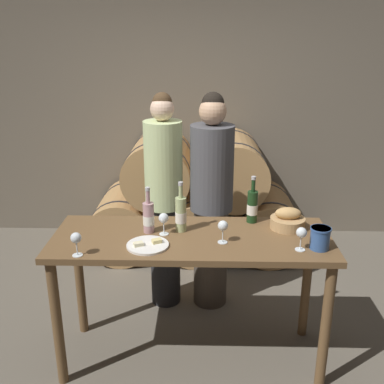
# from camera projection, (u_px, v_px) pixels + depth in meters

# --- Properties ---
(ground_plane) EXTENTS (10.00, 10.00, 0.00)m
(ground_plane) POSITION_uv_depth(u_px,v_px,m) (192.00, 355.00, 3.13)
(ground_plane) COLOR #665E51
(stone_wall_back) EXTENTS (10.00, 0.12, 3.20)m
(stone_wall_back) POSITION_uv_depth(u_px,v_px,m) (197.00, 86.00, 4.65)
(stone_wall_back) COLOR #706656
(stone_wall_back) RESTS_ON ground_plane
(barrel_stack) EXTENTS (2.07, 0.87, 1.21)m
(barrel_stack) POSITION_uv_depth(u_px,v_px,m) (196.00, 201.00, 4.48)
(barrel_stack) COLOR tan
(barrel_stack) RESTS_ON ground_plane
(tasting_table) EXTENTS (1.76, 0.65, 0.91)m
(tasting_table) POSITION_uv_depth(u_px,v_px,m) (192.00, 255.00, 2.87)
(tasting_table) COLOR brown
(tasting_table) RESTS_ON ground_plane
(person_left) EXTENTS (0.29, 0.29, 1.72)m
(person_left) POSITION_uv_depth(u_px,v_px,m) (164.00, 201.00, 3.48)
(person_left) COLOR #232326
(person_left) RESTS_ON ground_plane
(person_right) EXTENTS (0.33, 0.33, 1.72)m
(person_right) POSITION_uv_depth(u_px,v_px,m) (211.00, 202.00, 3.47)
(person_right) COLOR #4C4238
(person_right) RESTS_ON ground_plane
(wine_bottle_red) EXTENTS (0.07, 0.07, 0.32)m
(wine_bottle_red) POSITION_uv_depth(u_px,v_px,m) (252.00, 206.00, 3.00)
(wine_bottle_red) COLOR #193819
(wine_bottle_red) RESTS_ON tasting_table
(wine_bottle_white) EXTENTS (0.07, 0.07, 0.33)m
(wine_bottle_white) POSITION_uv_depth(u_px,v_px,m) (181.00, 214.00, 2.86)
(wine_bottle_white) COLOR #ADBC7F
(wine_bottle_white) RESTS_ON tasting_table
(wine_bottle_rose) EXTENTS (0.07, 0.07, 0.30)m
(wine_bottle_rose) POSITION_uv_depth(u_px,v_px,m) (149.00, 217.00, 2.85)
(wine_bottle_rose) COLOR #BC8E93
(wine_bottle_rose) RESTS_ON tasting_table
(blue_crock) EXTENTS (0.12, 0.12, 0.13)m
(blue_crock) POSITION_uv_depth(u_px,v_px,m) (320.00, 237.00, 2.64)
(blue_crock) COLOR #335693
(blue_crock) RESTS_ON tasting_table
(bread_basket) EXTENTS (0.23, 0.23, 0.14)m
(bread_basket) POSITION_uv_depth(u_px,v_px,m) (288.00, 220.00, 2.93)
(bread_basket) COLOR tan
(bread_basket) RESTS_ON tasting_table
(cheese_plate) EXTENTS (0.25, 0.25, 0.04)m
(cheese_plate) POSITION_uv_depth(u_px,v_px,m) (148.00, 245.00, 2.69)
(cheese_plate) COLOR white
(cheese_plate) RESTS_ON tasting_table
(wine_glass_far_left) EXTENTS (0.06, 0.06, 0.14)m
(wine_glass_far_left) POSITION_uv_depth(u_px,v_px,m) (76.00, 239.00, 2.54)
(wine_glass_far_left) COLOR white
(wine_glass_far_left) RESTS_ON tasting_table
(wine_glass_left) EXTENTS (0.06, 0.06, 0.14)m
(wine_glass_left) POSITION_uv_depth(u_px,v_px,m) (164.00, 219.00, 2.82)
(wine_glass_left) COLOR white
(wine_glass_left) RESTS_ON tasting_table
(wine_glass_center) EXTENTS (0.06, 0.06, 0.14)m
(wine_glass_center) POSITION_uv_depth(u_px,v_px,m) (223.00, 227.00, 2.70)
(wine_glass_center) COLOR white
(wine_glass_center) RESTS_ON tasting_table
(wine_glass_right) EXTENTS (0.06, 0.06, 0.14)m
(wine_glass_right) POSITION_uv_depth(u_px,v_px,m) (301.00, 234.00, 2.61)
(wine_glass_right) COLOR white
(wine_glass_right) RESTS_ON tasting_table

